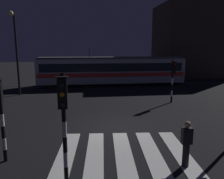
{
  "coord_description": "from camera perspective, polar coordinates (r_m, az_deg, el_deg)",
  "views": [
    {
      "loc": [
        -1.56,
        -11.51,
        4.23
      ],
      "look_at": [
        0.42,
        3.56,
        1.4
      ],
      "focal_mm": 35.78,
      "sensor_mm": 36.0,
      "label": 1
    }
  ],
  "objects": [
    {
      "name": "tram",
      "position": [
        25.57,
        -0.08,
        4.98
      ],
      "size": [
        16.64,
        2.58,
        4.15
      ],
      "color": "#B2BCC1",
      "rests_on": "ground"
    },
    {
      "name": "rail_near",
      "position": [
        24.93,
        -3.78,
        0.79
      ],
      "size": [
        80.0,
        0.12,
        0.03
      ],
      "primitive_type": "cube",
      "color": "#59595E",
      "rests_on": "ground"
    },
    {
      "name": "pedestrian_waiting_at_kerb",
      "position": [
        8.57,
        18.48,
        -13.04
      ],
      "size": [
        0.36,
        0.24,
        1.71
      ],
      "color": "black",
      "rests_on": "ground"
    },
    {
      "name": "crosswalk_zebra",
      "position": [
        9.48,
        2.92,
        -15.89
      ],
      "size": [
        5.7,
        4.77,
        0.02
      ],
      "color": "silver",
      "rests_on": "ground"
    },
    {
      "name": "street_lamp_trackside_left",
      "position": [
        21.56,
        -23.48,
        10.66
      ],
      "size": [
        0.44,
        1.21,
        7.26
      ],
      "color": "black",
      "rests_on": "ground"
    },
    {
      "name": "traffic_light_corner_far_right",
      "position": [
        17.83,
        15.33,
        3.69
      ],
      "size": [
        0.36,
        0.42,
        3.36
      ],
      "color": "black",
      "rests_on": "ground"
    },
    {
      "name": "ground_plane",
      "position": [
        12.36,
        0.25,
        -9.47
      ],
      "size": [
        120.0,
        120.0,
        0.0
      ],
      "primitive_type": "plane",
      "color": "black"
    },
    {
      "name": "traffic_light_kerb_mid_left",
      "position": [
        6.9,
        -12.3,
        -5.78
      ],
      "size": [
        0.36,
        0.42,
        3.51
      ],
      "color": "black",
      "rests_on": "ground"
    },
    {
      "name": "building_backdrop",
      "position": [
        36.31,
        19.81,
        11.51
      ],
      "size": [
        10.09,
        8.0,
        10.46
      ],
      "primitive_type": "cube",
      "color": "#42382D",
      "rests_on": "ground"
    },
    {
      "name": "traffic_light_corner_near_left",
      "position": [
        8.99,
        -26.72,
        -4.05
      ],
      "size": [
        0.36,
        0.42,
        3.24
      ],
      "color": "black",
      "rests_on": "ground"
    },
    {
      "name": "rail_far",
      "position": [
        26.35,
        -3.98,
        1.31
      ],
      "size": [
        80.0,
        0.12,
        0.03
      ],
      "primitive_type": "cube",
      "color": "#59595E",
      "rests_on": "ground"
    }
  ]
}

